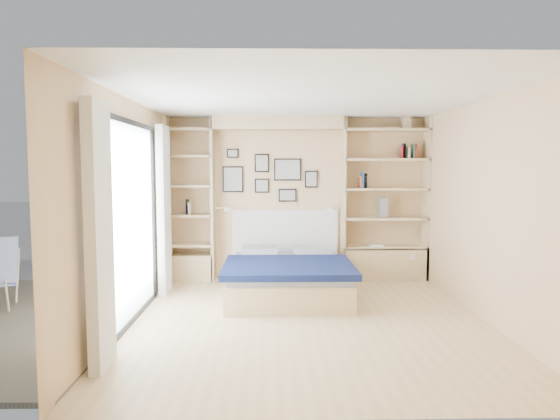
{
  "coord_description": "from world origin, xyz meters",
  "views": [
    {
      "loc": [
        -0.42,
        -5.54,
        1.74
      ],
      "look_at": [
        -0.29,
        0.9,
        1.18
      ],
      "focal_mm": 32.0,
      "sensor_mm": 36.0,
      "label": 1
    }
  ],
  "objects": [
    {
      "name": "ground",
      "position": [
        0.0,
        0.0,
        0.0
      ],
      "size": [
        4.5,
        4.5,
        0.0
      ],
      "primitive_type": "plane",
      "color": "#D8B87F",
      "rests_on": "ground"
    },
    {
      "name": "room_shell",
      "position": [
        -0.39,
        1.52,
        1.08
      ],
      "size": [
        4.5,
        4.5,
        4.5
      ],
      "color": "tan",
      "rests_on": "ground"
    },
    {
      "name": "bed",
      "position": [
        -0.19,
        1.11,
        0.27
      ],
      "size": [
        1.65,
        2.16,
        1.07
      ],
      "color": "#D0B67C",
      "rests_on": "ground"
    },
    {
      "name": "reading_lamps",
      "position": [
        -0.3,
        2.0,
        1.1
      ],
      "size": [
        1.92,
        0.12,
        0.15
      ],
      "color": "silver",
      "rests_on": "ground"
    },
    {
      "name": "photo_gallery",
      "position": [
        -0.45,
        2.22,
        1.6
      ],
      "size": [
        1.48,
        0.02,
        0.82
      ],
      "color": "black",
      "rests_on": "ground"
    },
    {
      "name": "shelf_decor",
      "position": [
        1.1,
        2.07,
        1.7
      ],
      "size": [
        3.5,
        0.23,
        2.03
      ],
      "color": "#B44B29",
      "rests_on": "ground"
    }
  ]
}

